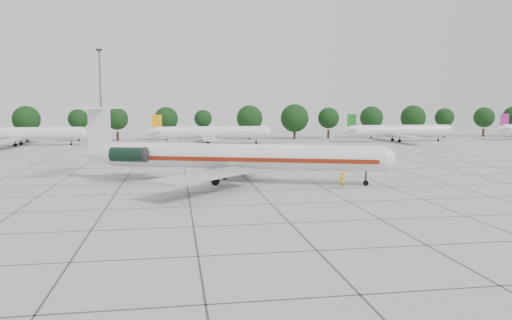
# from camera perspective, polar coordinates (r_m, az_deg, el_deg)

# --- Properties ---
(ground) EXTENTS (260.00, 260.00, 0.00)m
(ground) POSITION_cam_1_polar(r_m,az_deg,el_deg) (57.38, 0.27, -3.53)
(ground) COLOR #A9A9A2
(ground) RESTS_ON ground
(apron_joints) EXTENTS (170.00, 170.00, 0.02)m
(apron_joints) POSITION_cam_1_polar(r_m,az_deg,el_deg) (72.04, -1.70, -1.51)
(apron_joints) COLOR #383838
(apron_joints) RESTS_ON ground
(main_airliner) EXTENTS (39.93, 30.47, 9.58)m
(main_airliner) POSITION_cam_1_polar(r_m,az_deg,el_deg) (63.38, -3.60, 0.48)
(main_airliner) COLOR silver
(main_airliner) RESTS_ON ground
(ground_crew) EXTENTS (0.84, 0.70, 1.98)m
(ground_crew) POSITION_cam_1_polar(r_m,az_deg,el_deg) (59.76, 9.81, -2.27)
(ground_crew) COLOR gold
(ground_crew) RESTS_ON ground
(bg_airliner_b) EXTENTS (28.24, 27.20, 7.40)m
(bg_airliner_b) POSITION_cam_1_polar(r_m,az_deg,el_deg) (132.18, -25.25, 2.72)
(bg_airliner_b) COLOR silver
(bg_airliner_b) RESTS_ON ground
(bg_airliner_c) EXTENTS (28.24, 27.20, 7.40)m
(bg_airliner_c) POSITION_cam_1_polar(r_m,az_deg,el_deg) (125.00, -5.16, 3.13)
(bg_airliner_c) COLOR silver
(bg_airliner_c) RESTS_ON ground
(bg_airliner_d) EXTENTS (28.24, 27.20, 7.40)m
(bg_airliner_d) POSITION_cam_1_polar(r_m,az_deg,el_deg) (138.69, 16.03, 3.22)
(bg_airliner_d) COLOR silver
(bg_airliner_d) RESTS_ON ground
(tree_line) EXTENTS (249.86, 8.44, 10.22)m
(tree_line) POSITION_cam_1_polar(r_m,az_deg,el_deg) (140.82, -10.22, 4.66)
(tree_line) COLOR #332114
(tree_line) RESTS_ON ground
(floodlight_mast) EXTENTS (1.60, 1.60, 25.45)m
(floodlight_mast) POSITION_cam_1_polar(r_m,az_deg,el_deg) (149.26, -17.36, 7.75)
(floodlight_mast) COLOR slate
(floodlight_mast) RESTS_ON ground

